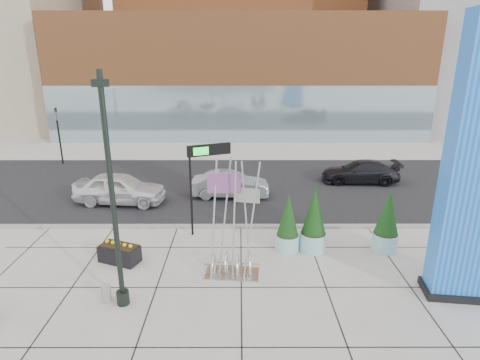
{
  "coord_description": "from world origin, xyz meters",
  "views": [
    {
      "loc": [
        0.94,
        -13.28,
        8.04
      ],
      "look_at": [
        0.96,
        2.0,
        3.02
      ],
      "focal_mm": 30.0,
      "sensor_mm": 36.0,
      "label": 1
    }
  ],
  "objects_px": {
    "concrete_bollard": "(106,293)",
    "car_white_west": "(120,189)",
    "car_silver_mid": "(230,185)",
    "overhead_street_sign": "(206,159)",
    "public_art_sculpture": "(232,246)",
    "lamp_post": "(115,218)"
  },
  "relations": [
    {
      "from": "public_art_sculpture",
      "to": "concrete_bollard",
      "type": "height_order",
      "value": "public_art_sculpture"
    },
    {
      "from": "concrete_bollard",
      "to": "car_white_west",
      "type": "height_order",
      "value": "car_white_west"
    },
    {
      "from": "public_art_sculpture",
      "to": "car_silver_mid",
      "type": "relative_size",
      "value": 1.04
    },
    {
      "from": "concrete_bollard",
      "to": "lamp_post",
      "type": "bearing_deg",
      "value": -11.04
    },
    {
      "from": "lamp_post",
      "to": "public_art_sculpture",
      "type": "xyz_separation_m",
      "value": [
        3.59,
        1.8,
        -1.9
      ]
    },
    {
      "from": "lamp_post",
      "to": "overhead_street_sign",
      "type": "bearing_deg",
      "value": 65.0
    },
    {
      "from": "car_white_west",
      "to": "overhead_street_sign",
      "type": "bearing_deg",
      "value": -122.39
    },
    {
      "from": "public_art_sculpture",
      "to": "overhead_street_sign",
      "type": "bearing_deg",
      "value": 114.3
    },
    {
      "from": "overhead_street_sign",
      "to": "concrete_bollard",
      "type": "bearing_deg",
      "value": -141.96
    },
    {
      "from": "overhead_street_sign",
      "to": "car_silver_mid",
      "type": "relative_size",
      "value": 0.95
    },
    {
      "from": "car_silver_mid",
      "to": "overhead_street_sign",
      "type": "bearing_deg",
      "value": 171.98
    },
    {
      "from": "concrete_bollard",
      "to": "overhead_street_sign",
      "type": "relative_size",
      "value": 0.15
    },
    {
      "from": "lamp_post",
      "to": "public_art_sculpture",
      "type": "relative_size",
      "value": 1.67
    },
    {
      "from": "public_art_sculpture",
      "to": "car_white_west",
      "type": "bearing_deg",
      "value": 135.63
    },
    {
      "from": "lamp_post",
      "to": "overhead_street_sign",
      "type": "height_order",
      "value": "lamp_post"
    },
    {
      "from": "public_art_sculpture",
      "to": "car_white_west",
      "type": "distance_m",
      "value": 9.62
    },
    {
      "from": "lamp_post",
      "to": "concrete_bollard",
      "type": "xyz_separation_m",
      "value": [
        -0.58,
        0.11,
        -2.76
      ]
    },
    {
      "from": "public_art_sculpture",
      "to": "car_silver_mid",
      "type": "xyz_separation_m",
      "value": [
        -0.27,
        8.29,
        -0.46
      ]
    },
    {
      "from": "car_silver_mid",
      "to": "lamp_post",
      "type": "bearing_deg",
      "value": 164.2
    },
    {
      "from": "overhead_street_sign",
      "to": "car_silver_mid",
      "type": "bearing_deg",
      "value": 58.13
    },
    {
      "from": "public_art_sculpture",
      "to": "overhead_street_sign",
      "type": "distance_m",
      "value": 4.29
    },
    {
      "from": "concrete_bollard",
      "to": "overhead_street_sign",
      "type": "height_order",
      "value": "overhead_street_sign"
    }
  ]
}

